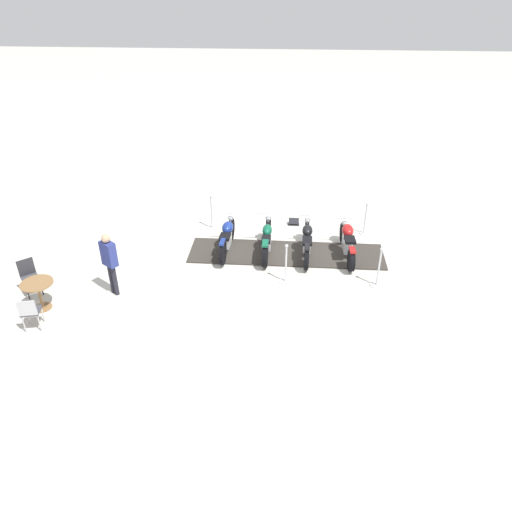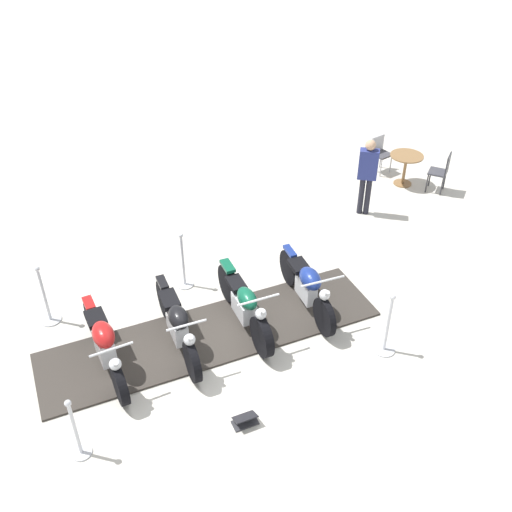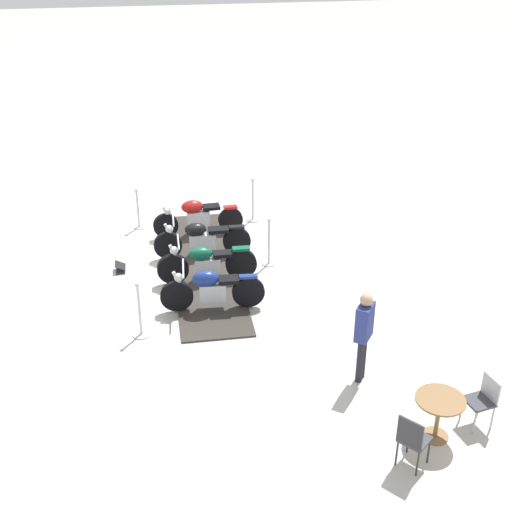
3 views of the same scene
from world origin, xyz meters
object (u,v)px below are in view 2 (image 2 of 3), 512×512
cafe_chair_near_table (380,152)px  cafe_table (406,162)px  stanchion_left_mid (184,268)px  cafe_chair_across_table (442,170)px  motorcycle_forest (245,305)px  motorcycle_maroon (104,344)px  stanchion_right_front (77,435)px  motorcycle_navy (307,286)px  bystander_person (367,171)px  info_placard (245,420)px  stanchion_right_rear (386,334)px  stanchion_left_front (47,305)px  motorcycle_black (177,324)px

cafe_chair_near_table → cafe_table: bearing=0.0°
stanchion_left_mid → cafe_chair_across_table: (-6.50, -0.94, 0.16)m
motorcycle_forest → cafe_chair_near_table: (-5.22, -3.85, 0.05)m
motorcycle_maroon → motorcycle_forest: bearing=87.1°
stanchion_right_front → motorcycle_navy: bearing=-161.5°
bystander_person → motorcycle_forest: bearing=-23.5°
info_placard → cafe_table: bearing=-141.3°
cafe_chair_across_table → bystander_person: 2.18m
stanchion_right_rear → stanchion_left_front: (4.81, -2.93, -0.00)m
motorcycle_black → cafe_chair_near_table: bearing=122.7°
motorcycle_maroon → stanchion_left_mid: stanchion_left_mid is taller
stanchion_left_mid → bystander_person: size_ratio=0.66×
motorcycle_maroon → motorcycle_navy: size_ratio=1.05×
info_placard → motorcycle_black: bearing=-78.6°
bystander_person → stanchion_right_front: bearing=-26.1°
motorcycle_black → cafe_chair_across_table: bearing=110.5°
motorcycle_navy → stanchion_right_rear: size_ratio=1.83×
stanchion_right_rear → info_placard: 2.67m
motorcycle_maroon → cafe_chair_across_table: size_ratio=2.33×
motorcycle_maroon → stanchion_right_front: stanchion_right_front is taller
bystander_person → info_placard: bearing=-12.6°
stanchion_left_front → cafe_table: 8.52m
motorcycle_maroon → bystander_person: 6.55m
cafe_chair_near_table → bystander_person: 2.16m
cafe_chair_across_table → cafe_chair_near_table: bearing=-14.4°
stanchion_left_mid → motorcycle_maroon: bearing=40.4°
stanchion_left_front → cafe_chair_across_table: stanchion_left_front is taller
info_placard → cafe_chair_across_table: bearing=-147.2°
motorcycle_maroon → stanchion_right_front: size_ratio=2.09×
cafe_chair_across_table → motorcycle_black: bearing=68.2°
stanchion_right_front → cafe_chair_near_table: bearing=-147.4°
motorcycle_maroon → cafe_chair_across_table: (-8.24, -2.42, 0.04)m
stanchion_right_rear → stanchion_left_mid: bearing=-50.6°
stanchion_left_front → stanchion_right_front: bearing=89.7°
stanchion_left_mid → stanchion_right_front: size_ratio=1.09×
cafe_table → cafe_chair_near_table: 0.82m
motorcycle_navy → stanchion_left_mid: stanchion_left_mid is taller
cafe_table → bystander_person: bystander_person is taller
stanchion_left_mid → stanchion_right_rear: (-2.40, 2.92, -0.03)m
cafe_table → cafe_chair_across_table: bearing=130.7°
motorcycle_forest → cafe_table: bearing=120.3°
stanchion_right_rear → cafe_chair_across_table: (-4.10, -3.86, 0.20)m
stanchion_left_front → bystander_person: size_ratio=0.67×
motorcycle_maroon → motorcycle_forest: (-2.31, 0.00, -0.03)m
motorcycle_navy → info_placard: 2.71m
stanchion_right_rear → cafe_chair_near_table: (-3.40, -5.28, 0.17)m
motorcycle_navy → stanchion_right_rear: (-0.67, 1.41, -0.17)m
motorcycle_forest → stanchion_right_rear: bearing=52.6°
motorcycle_maroon → cafe_chair_near_table: bearing=114.1°
stanchion_left_mid → stanchion_left_front: stanchion_left_front is taller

